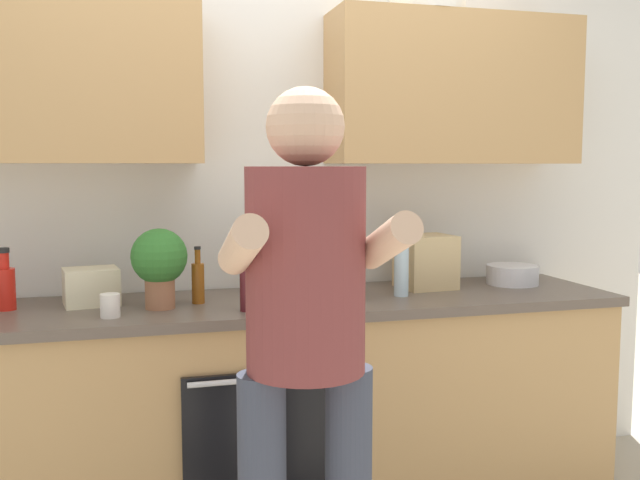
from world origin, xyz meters
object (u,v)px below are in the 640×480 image
(person_standing, at_px, (306,328))
(bottle_water, at_px, (401,263))
(mixing_bowl, at_px, (512,275))
(knife_block, at_px, (346,274))
(grocery_bag_bread, at_px, (426,262))
(grocery_bag_rice, at_px, (91,287))
(bottle_syrup, at_px, (198,281))
(potted_herb, at_px, (159,261))
(bottle_oil, at_px, (271,267))
(cup_coffee, at_px, (110,306))
(bottle_wine, at_px, (247,278))
(bottle_hotsauce, at_px, (5,286))

(person_standing, bearing_deg, bottle_water, 52.61)
(mixing_bowl, bearing_deg, knife_block, -169.78)
(person_standing, distance_m, grocery_bag_bread, 1.24)
(grocery_bag_bread, distance_m, grocery_bag_rice, 1.41)
(bottle_syrup, relative_size, mixing_bowl, 0.96)
(potted_herb, bearing_deg, person_standing, -65.21)
(bottle_oil, height_order, knife_block, bottle_oil)
(cup_coffee, xyz_separation_m, potted_herb, (0.18, 0.12, 0.14))
(bottle_wine, bearing_deg, knife_block, 15.94)
(bottle_water, height_order, grocery_bag_rice, bottle_water)
(bottle_wine, bearing_deg, person_standing, -84.76)
(bottle_hotsauce, bearing_deg, grocery_bag_bread, 0.93)
(bottle_syrup, height_order, cup_coffee, bottle_syrup)
(person_standing, bearing_deg, knife_block, 65.02)
(cup_coffee, relative_size, mixing_bowl, 0.36)
(person_standing, height_order, bottle_syrup, person_standing)
(person_standing, bearing_deg, cup_coffee, 128.87)
(bottle_wine, height_order, grocery_bag_rice, bottle_wine)
(bottle_hotsauce, height_order, mixing_bowl, bottle_hotsauce)
(cup_coffee, distance_m, grocery_bag_rice, 0.27)
(bottle_oil, height_order, cup_coffee, bottle_oil)
(bottle_syrup, bearing_deg, bottle_hotsauce, 175.03)
(cup_coffee, xyz_separation_m, knife_block, (0.92, 0.10, 0.06))
(knife_block, bearing_deg, potted_herb, 178.75)
(grocery_bag_bread, bearing_deg, cup_coffee, -168.62)
(grocery_bag_bread, xyz_separation_m, grocery_bag_rice, (-1.41, -0.01, -0.05))
(person_standing, relative_size, mixing_bowl, 7.06)
(bottle_syrup, distance_m, potted_herb, 0.19)
(bottle_syrup, distance_m, knife_block, 0.59)
(person_standing, distance_m, knife_block, 0.87)
(person_standing, relative_size, potted_herb, 5.43)
(knife_block, relative_size, potted_herb, 0.86)
(grocery_bag_bread, bearing_deg, mixing_bowl, -1.98)
(mixing_bowl, height_order, potted_herb, potted_herb)
(bottle_wine, xyz_separation_m, bottle_oil, (0.16, 0.33, -0.01))
(bottle_oil, relative_size, bottle_syrup, 1.18)
(bottle_water, xyz_separation_m, knife_block, (-0.24, -0.01, -0.03))
(bottle_hotsauce, height_order, grocery_bag_bread, same)
(bottle_water, bearing_deg, bottle_oil, 159.26)
(person_standing, relative_size, grocery_bag_bread, 7.05)
(knife_block, height_order, grocery_bag_bread, knife_block)
(bottle_wine, height_order, cup_coffee, bottle_wine)
(potted_herb, height_order, grocery_bag_rice, potted_herb)
(cup_coffee, xyz_separation_m, grocery_bag_rice, (-0.08, 0.26, 0.03))
(cup_coffee, bearing_deg, potted_herb, 33.37)
(bottle_wine, distance_m, grocery_bag_rice, 0.63)
(cup_coffee, bearing_deg, bottle_hotsauce, 147.68)
(cup_coffee, distance_m, mixing_bowl, 1.78)
(knife_block, relative_size, grocery_bag_bread, 1.12)
(person_standing, xyz_separation_m, potted_herb, (-0.37, 0.80, 0.10))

